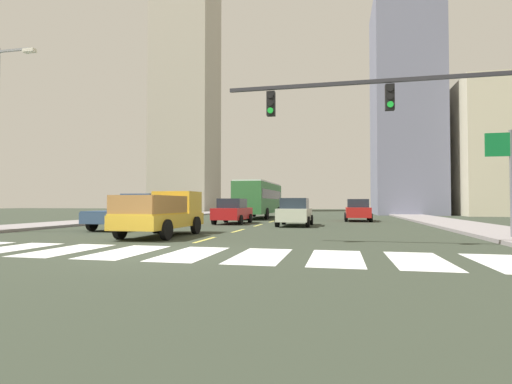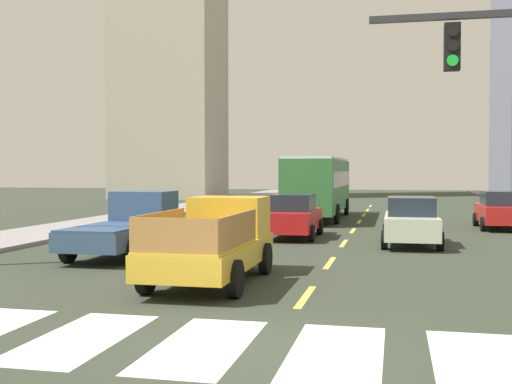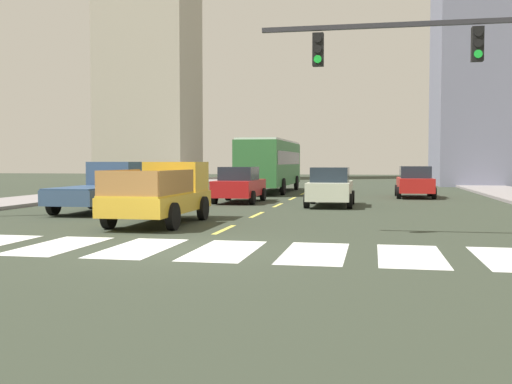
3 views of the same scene
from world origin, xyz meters
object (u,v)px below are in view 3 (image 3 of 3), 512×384
at_px(sedan_near_right, 239,185).
at_px(sedan_far, 415,182).
at_px(city_bus, 270,162).
at_px(sedan_near_left, 330,187).
at_px(pickup_stakebed, 164,194).
at_px(pickup_dark, 103,188).

distance_m(sedan_near_right, sedan_far, 10.30).
xyz_separation_m(city_bus, sedan_far, (8.72, -4.10, -1.09)).
distance_m(sedan_near_right, sedan_near_left, 4.78).
relative_size(sedan_far, sedan_near_left, 1.00).
xyz_separation_m(pickup_stakebed, city_bus, (0.13, 19.75, 1.02)).
height_order(pickup_dark, sedan_far, pickup_dark).
bearing_deg(sedan_near_left, sedan_far, 63.74).
xyz_separation_m(pickup_dark, sedan_near_right, (4.24, 6.01, -0.06)).
relative_size(pickup_stakebed, pickup_dark, 1.00).
distance_m(pickup_dark, sedan_far, 17.36).
relative_size(pickup_dark, city_bus, 0.48).
bearing_deg(pickup_stakebed, sedan_near_right, 88.46).
height_order(city_bus, sedan_near_right, city_bus).
bearing_deg(pickup_stakebed, pickup_dark, 135.23).
height_order(pickup_stakebed, sedan_near_left, pickup_stakebed).
bearing_deg(sedan_near_right, city_bus, 89.86).
distance_m(pickup_stakebed, city_bus, 19.78).
distance_m(city_bus, sedan_near_left, 12.42).
xyz_separation_m(pickup_stakebed, sedan_near_right, (0.27, 9.95, -0.08)).
xyz_separation_m(pickup_stakebed, sedan_near_left, (4.76, 8.27, -0.08)).
relative_size(pickup_dark, sedan_far, 1.18).
xyz_separation_m(pickup_dark, sedan_far, (12.81, 11.72, -0.06)).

